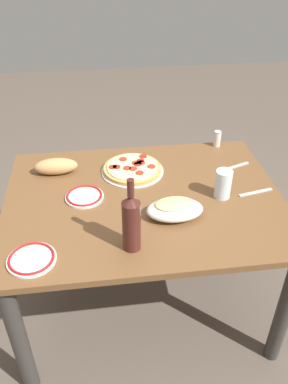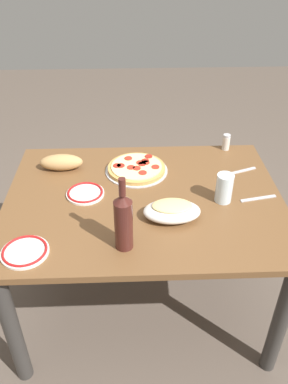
# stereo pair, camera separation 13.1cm
# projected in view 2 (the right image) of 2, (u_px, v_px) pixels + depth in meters

# --- Properties ---
(ground_plane) EXTENTS (8.00, 8.00, 0.00)m
(ground_plane) POSITION_uv_depth(u_px,v_px,m) (144.00, 299.00, 2.19)
(ground_plane) COLOR brown
(ground_plane) RESTS_ON ground
(dining_table) EXTENTS (1.25, 0.94, 0.70)m
(dining_table) POSITION_uv_depth(u_px,v_px,m) (144.00, 216.00, 1.84)
(dining_table) COLOR brown
(dining_table) RESTS_ON ground
(pepperoni_pizza) EXTENTS (0.31, 0.31, 0.03)m
(pepperoni_pizza) POSITION_uv_depth(u_px,v_px,m) (137.00, 168.00, 1.96)
(pepperoni_pizza) COLOR #B7B7BC
(pepperoni_pizza) RESTS_ON dining_table
(baked_pasta_dish) EXTENTS (0.24, 0.15, 0.08)m
(baked_pasta_dish) POSITION_uv_depth(u_px,v_px,m) (172.00, 210.00, 1.64)
(baked_pasta_dish) COLOR white
(baked_pasta_dish) RESTS_ON dining_table
(wine_bottle) EXTENTS (0.07, 0.07, 0.31)m
(wine_bottle) POSITION_uv_depth(u_px,v_px,m) (123.00, 221.00, 1.45)
(wine_bottle) COLOR #471E19
(wine_bottle) RESTS_ON dining_table
(water_glass) EXTENTS (0.07, 0.07, 0.13)m
(water_glass) POSITION_uv_depth(u_px,v_px,m) (224.00, 188.00, 1.72)
(water_glass) COLOR silver
(water_glass) RESTS_ON dining_table
(side_plate_near) EXTENTS (0.18, 0.18, 0.02)m
(side_plate_near) POSITION_uv_depth(u_px,v_px,m) (25.00, 251.00, 1.48)
(side_plate_near) COLOR white
(side_plate_near) RESTS_ON dining_table
(side_plate_far) EXTENTS (0.17, 0.17, 0.02)m
(side_plate_far) POSITION_uv_depth(u_px,v_px,m) (85.00, 193.00, 1.79)
(side_plate_far) COLOR white
(side_plate_far) RESTS_ON dining_table
(bread_loaf) EXTENTS (0.21, 0.09, 0.08)m
(bread_loaf) POSITION_uv_depth(u_px,v_px,m) (61.00, 162.00, 1.95)
(bread_loaf) COLOR tan
(bread_loaf) RESTS_ON dining_table
(spice_shaker) EXTENTS (0.04, 0.04, 0.09)m
(spice_shaker) POSITION_uv_depth(u_px,v_px,m) (226.00, 142.00, 2.12)
(spice_shaker) COLOR silver
(spice_shaker) RESTS_ON dining_table
(fork_left) EXTENTS (0.16, 0.07, 0.00)m
(fork_left) POSITION_uv_depth(u_px,v_px,m) (241.00, 171.00, 1.96)
(fork_left) COLOR #B7B7BC
(fork_left) RESTS_ON dining_table
(fork_right) EXTENTS (0.17, 0.05, 0.00)m
(fork_right) POSITION_uv_depth(u_px,v_px,m) (258.00, 198.00, 1.77)
(fork_right) COLOR #B7B7BC
(fork_right) RESTS_ON dining_table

